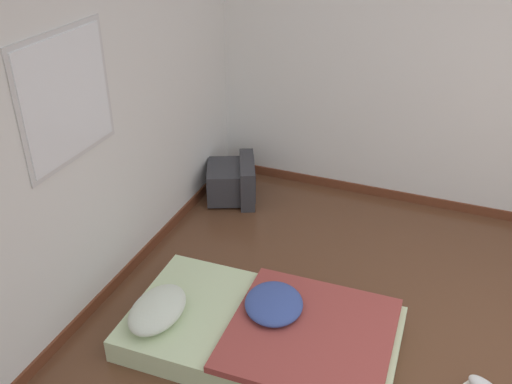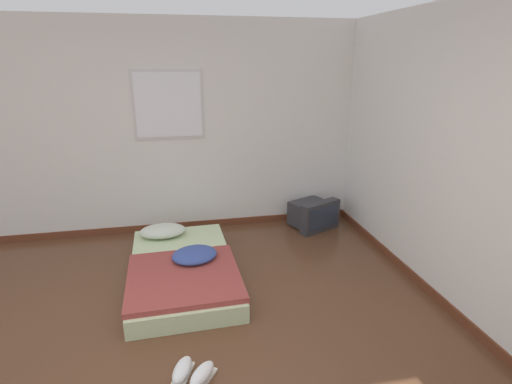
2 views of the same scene
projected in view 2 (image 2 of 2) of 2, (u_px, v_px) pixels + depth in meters
The scene contains 4 objects.
wall_back at pixel (160, 131), 4.86m from camera, with size 7.29×0.08×2.60m.
mattress_bed at pixel (182, 267), 4.05m from camera, with size 1.06×1.82×0.32m.
crt_tv at pixel (313, 214), 5.25m from camera, with size 0.66×0.62×0.39m.
sneaker_pair at pixel (192, 373), 2.77m from camera, with size 0.35×0.35×0.10m.
Camera 2 is at (0.16, -2.12, 2.12)m, focal length 28.00 mm.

